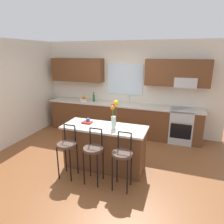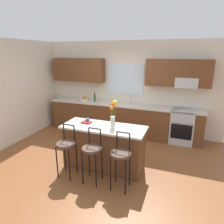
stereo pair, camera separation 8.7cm
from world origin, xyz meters
name	(u,v)px [view 2 (the right image)]	position (x,y,z in m)	size (l,w,h in m)	color
ground_plane	(99,160)	(0.00, 0.00, 0.00)	(14.00, 14.00, 0.00)	brown
wall_left	(15,92)	(-2.56, 0.30, 1.35)	(0.12, 4.60, 2.70)	beige
back_wall_assembly	(127,83)	(0.03, 1.99, 1.50)	(5.60, 0.50, 2.70)	beige
counter_run	(122,119)	(0.00, 1.70, 0.47)	(4.56, 0.64, 0.92)	brown
sink_faucet	(130,99)	(0.20, 1.84, 1.06)	(0.02, 0.13, 0.23)	#B7BABC
oven_range	(182,126)	(1.70, 1.68, 0.46)	(0.60, 0.64, 0.92)	#B7BABC
kitchen_island	(104,147)	(0.21, -0.23, 0.46)	(1.72, 0.68, 0.92)	brown
bar_stool_near	(66,146)	(-0.34, -0.78, 0.64)	(0.36, 0.36, 1.04)	black
bar_stool_middle	(92,151)	(0.21, -0.78, 0.64)	(0.36, 0.36, 1.04)	black
bar_stool_far	(121,156)	(0.76, -0.78, 0.64)	(0.36, 0.36, 1.04)	black
flower_vase	(113,114)	(0.44, -0.30, 1.23)	(0.16, 0.14, 0.58)	silver
mug_ceramic	(88,120)	(-0.21, -0.11, 0.97)	(0.08, 0.08, 0.09)	#33518C
cookbook	(87,122)	(-0.21, -0.16, 0.94)	(0.20, 0.15, 0.03)	maroon
fruit_bowl_oranges	(85,99)	(-1.24, 1.70, 0.97)	(0.24, 0.24, 0.16)	silver
bottle_olive_oil	(95,98)	(-0.89, 1.70, 1.03)	(0.06, 0.06, 0.29)	#1E5923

